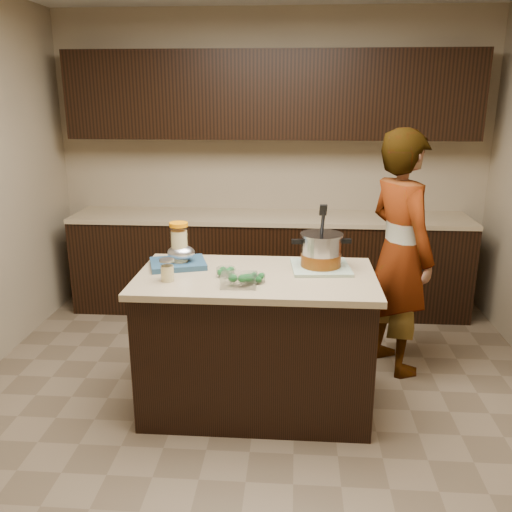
{
  "coord_description": "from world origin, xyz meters",
  "views": [
    {
      "loc": [
        0.23,
        -3.13,
        1.96
      ],
      "look_at": [
        0.0,
        0.0,
        1.02
      ],
      "focal_mm": 38.0,
      "sensor_mm": 36.0,
      "label": 1
    }
  ],
  "objects_px": {
    "lemonade_pitcher": "(179,246)",
    "stock_pot": "(321,252)",
    "island": "(256,341)",
    "person": "(400,253)"
  },
  "relations": [
    {
      "from": "lemonade_pitcher",
      "to": "stock_pot",
      "type": "bearing_deg",
      "value": 1.0
    },
    {
      "from": "stock_pot",
      "to": "lemonade_pitcher",
      "type": "height_order",
      "value": "stock_pot"
    },
    {
      "from": "island",
      "to": "person",
      "type": "xyz_separation_m",
      "value": [
        0.98,
        0.62,
        0.42
      ]
    },
    {
      "from": "person",
      "to": "island",
      "type": "bearing_deg",
      "value": 97.74
    },
    {
      "from": "stock_pot",
      "to": "person",
      "type": "xyz_separation_m",
      "value": [
        0.58,
        0.47,
        -0.13
      ]
    },
    {
      "from": "stock_pot",
      "to": "island",
      "type": "bearing_deg",
      "value": -166.27
    },
    {
      "from": "stock_pot",
      "to": "person",
      "type": "bearing_deg",
      "value": 32.23
    },
    {
      "from": "island",
      "to": "stock_pot",
      "type": "distance_m",
      "value": 0.7
    },
    {
      "from": "island",
      "to": "lemonade_pitcher",
      "type": "xyz_separation_m",
      "value": [
        -0.5,
        0.13,
        0.58
      ]
    },
    {
      "from": "island",
      "to": "stock_pot",
      "type": "xyz_separation_m",
      "value": [
        0.4,
        0.15,
        0.56
      ]
    }
  ]
}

